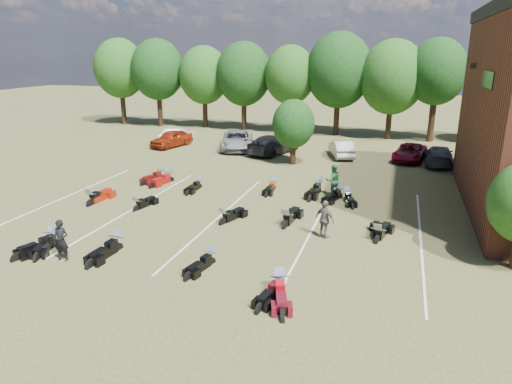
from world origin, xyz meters
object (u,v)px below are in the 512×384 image
at_px(person_black, 61,240).
at_px(motorcycle_0, 53,245).
at_px(motorcycle_3, 211,264).
at_px(car_0, 172,138).
at_px(motorcycle_7, 91,205).
at_px(motorcycle_14, 161,179).
at_px(car_4, 283,142).
at_px(person_green, 333,180).
at_px(person_grey, 325,220).

xyz_separation_m(person_black, motorcycle_0, (-1.53, 1.16, -0.88)).
relative_size(person_black, motorcycle_3, 0.87).
relative_size(car_0, person_black, 2.51).
height_order(motorcycle_7, motorcycle_14, motorcycle_7).
bearing_deg(motorcycle_14, person_black, -66.51).
height_order(person_black, motorcycle_14, person_black).
xyz_separation_m(car_0, motorcycle_3, (12.72, -21.07, -0.75)).
bearing_deg(person_black, car_0, 98.38).
bearing_deg(car_0, motorcycle_7, -63.43).
bearing_deg(person_black, car_4, 74.09).
height_order(car_0, person_green, person_green).
distance_m(motorcycle_0, motorcycle_3, 7.54).
bearing_deg(car_4, motorcycle_3, -70.38).
bearing_deg(person_green, car_0, -65.39).
height_order(car_0, motorcycle_7, car_0).
relative_size(motorcycle_0, motorcycle_7, 0.87).
bearing_deg(person_grey, car_0, -15.07).
distance_m(car_4, motorcycle_14, 12.99).
height_order(motorcycle_3, motorcycle_7, motorcycle_7).
height_order(car_0, car_4, car_0).
relative_size(person_green, motorcycle_7, 0.78).
height_order(car_4, person_green, person_green).
relative_size(person_black, motorcycle_0, 0.81).
xyz_separation_m(motorcycle_0, motorcycle_14, (-0.73, 11.24, 0.00)).
bearing_deg(motorcycle_7, motorcycle_14, -97.59).
bearing_deg(motorcycle_3, person_grey, 58.90).
height_order(car_4, motorcycle_3, car_4).
relative_size(motorcycle_3, motorcycle_7, 0.81).
distance_m(car_4, motorcycle_7, 19.00).
distance_m(motorcycle_7, motorcycle_14, 6.16).
bearing_deg(motorcycle_0, car_4, 60.63).
relative_size(person_grey, motorcycle_0, 0.83).
xyz_separation_m(person_black, person_green, (9.36, 12.19, 0.09)).
distance_m(person_green, motorcycle_0, 15.53).
xyz_separation_m(motorcycle_3, motorcycle_14, (-8.26, 10.94, 0.00)).
relative_size(motorcycle_0, motorcycle_3, 1.08).
bearing_deg(person_green, motorcycle_3, 39.97).
relative_size(car_0, motorcycle_14, 1.89).
relative_size(car_4, person_green, 2.16).
relative_size(motorcycle_0, motorcycle_14, 0.93).
bearing_deg(motorcycle_0, motorcycle_7, 91.90).
bearing_deg(person_green, car_4, -95.57).
xyz_separation_m(car_0, person_green, (16.08, -10.34, 0.22)).
bearing_deg(car_4, motorcycle_14, -102.45).
bearing_deg(motorcycle_0, person_grey, 3.54).
height_order(person_black, motorcycle_7, person_black).
bearing_deg(motorcycle_14, person_green, 12.13).
distance_m(person_green, motorcycle_3, 11.28).
distance_m(person_grey, motorcycle_14, 14.01).
height_order(person_green, person_grey, person_green).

